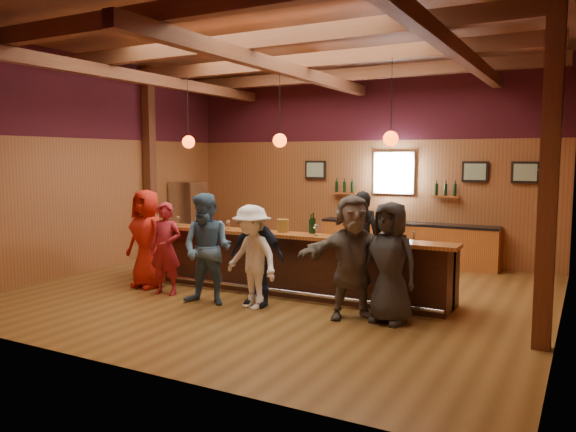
{
  "coord_description": "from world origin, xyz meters",
  "views": [
    {
      "loc": [
        4.81,
        -8.58,
        2.41
      ],
      "look_at": [
        0.0,
        0.3,
        1.35
      ],
      "focal_mm": 35.0,
      "sensor_mm": 36.0,
      "label": 1
    }
  ],
  "objects": [
    {
      "name": "glass_g",
      "position": [
        1.62,
        -0.19,
        1.22
      ],
      "size": [
        0.07,
        0.07,
        0.16
      ],
      "color": "silver",
      "rests_on": "bar_counter"
    },
    {
      "name": "framed_pictures",
      "position": [
        1.67,
        3.94,
        2.1
      ],
      "size": [
        5.35,
        0.05,
        0.45
      ],
      "color": "black",
      "rests_on": "room"
    },
    {
      "name": "customer_dark",
      "position": [
        2.29,
        -0.83,
        0.89
      ],
      "size": [
        0.96,
        0.71,
        1.78
      ],
      "primitive_type": "imported",
      "rotation": [
        0.0,
        0.0,
        -0.18
      ],
      "color": "#292A2C",
      "rests_on": "ground"
    },
    {
      "name": "customer_denim",
      "position": [
        -0.66,
        -1.25,
        0.92
      ],
      "size": [
        0.98,
        0.81,
        1.83
      ],
      "primitive_type": "imported",
      "rotation": [
        0.0,
        0.0,
        0.14
      ],
      "color": "#426385",
      "rests_on": "ground"
    },
    {
      "name": "customer_brown",
      "position": [
        1.73,
        -0.86,
        0.93
      ],
      "size": [
        1.72,
        1.46,
        1.86
      ],
      "primitive_type": "imported",
      "rotation": [
        0.0,
        0.0,
        0.63
      ],
      "color": "#645A50",
      "rests_on": "ground"
    },
    {
      "name": "glass_f",
      "position": [
        0.82,
        -0.23,
        1.25
      ],
      "size": [
        0.09,
        0.09,
        0.19
      ],
      "color": "silver",
      "rests_on": "bar_counter"
    },
    {
      "name": "ice_bucket",
      "position": [
        0.11,
        -0.1,
        1.22
      ],
      "size": [
        0.21,
        0.21,
        0.22
      ],
      "primitive_type": "cylinder",
      "color": "brown",
      "rests_on": "bar_counter"
    },
    {
      "name": "glass_e",
      "position": [
        -0.57,
        -0.1,
        1.23
      ],
      "size": [
        0.07,
        0.07,
        0.16
      ],
      "color": "silver",
      "rests_on": "bar_counter"
    },
    {
      "name": "room",
      "position": [
        0.0,
        0.06,
        3.21
      ],
      "size": [
        9.04,
        9.0,
        4.52
      ],
      "color": "brown",
      "rests_on": "ground"
    },
    {
      "name": "bottle_a",
      "position": [
        0.62,
        -0.02,
        1.24
      ],
      "size": [
        0.07,
        0.07,
        0.33
      ],
      "color": "black",
      "rests_on": "bar_counter"
    },
    {
      "name": "glass_a",
      "position": [
        -2.67,
        -0.23,
        1.25
      ],
      "size": [
        0.09,
        0.09,
        0.2
      ],
      "color": "silver",
      "rests_on": "bar_counter"
    },
    {
      "name": "glass_b",
      "position": [
        -2.11,
        -0.21,
        1.24
      ],
      "size": [
        0.08,
        0.08,
        0.18
      ],
      "color": "silver",
      "rests_on": "bar_counter"
    },
    {
      "name": "glass_d",
      "position": [
        -0.97,
        -0.19,
        1.23
      ],
      "size": [
        0.07,
        0.07,
        0.17
      ],
      "color": "silver",
      "rests_on": "bar_counter"
    },
    {
      "name": "customer_orange",
      "position": [
        -2.38,
        -0.8,
        0.91
      ],
      "size": [
        0.96,
        0.7,
        1.82
      ],
      "primitive_type": "imported",
      "rotation": [
        0.0,
        0.0,
        -0.15
      ],
      "color": "red",
      "rests_on": "ground"
    },
    {
      "name": "bottle_b",
      "position": [
        0.66,
        -0.02,
        1.25
      ],
      "size": [
        0.08,
        0.08,
        0.36
      ],
      "color": "black",
      "rests_on": "bar_counter"
    },
    {
      "name": "customer_navy",
      "position": [
        0.09,
        -0.94,
        0.82
      ],
      "size": [
        0.97,
        0.43,
        1.64
      ],
      "primitive_type": "imported",
      "rotation": [
        0.0,
        0.0,
        0.03
      ],
      "color": "#1B2337",
      "rests_on": "ground"
    },
    {
      "name": "back_bar_cabinet",
      "position": [
        1.2,
        3.72,
        0.48
      ],
      "size": [
        4.0,
        0.52,
        0.95
      ],
      "color": "#93471A",
      "rests_on": "ground"
    },
    {
      "name": "customer_white",
      "position": [
        0.11,
        -1.11,
        0.83
      ],
      "size": [
        1.21,
        0.9,
        1.66
      ],
      "primitive_type": "imported",
      "rotation": [
        0.0,
        0.0,
        -0.3
      ],
      "color": "white",
      "rests_on": "ground"
    },
    {
      "name": "wine_shelves",
      "position": [
        0.8,
        3.88,
        1.62
      ],
      "size": [
        3.0,
        0.18,
        0.3
      ],
      "color": "#93471A",
      "rests_on": "room"
    },
    {
      "name": "glass_h",
      "position": [
        2.06,
        -0.23,
        1.23
      ],
      "size": [
        0.07,
        0.07,
        0.17
      ],
      "color": "silver",
      "rests_on": "bar_counter"
    },
    {
      "name": "customer_redvest",
      "position": [
        -1.72,
        -1.05,
        0.82
      ],
      "size": [
        0.66,
        0.49,
        1.63
      ],
      "primitive_type": "imported",
      "rotation": [
        0.0,
        0.0,
        0.19
      ],
      "color": "maroon",
      "rests_on": "ground"
    },
    {
      "name": "bar_counter",
      "position": [
        0.02,
        0.15,
        0.52
      ],
      "size": [
        6.3,
        1.07,
        1.11
      ],
      "color": "black",
      "rests_on": "ground"
    },
    {
      "name": "stainless_fridge",
      "position": [
        -4.1,
        2.6,
        0.9
      ],
      "size": [
        0.7,
        0.7,
        1.8
      ],
      "primitive_type": "cube",
      "color": "silver",
      "rests_on": "ground"
    },
    {
      "name": "window",
      "position": [
        0.8,
        3.95,
        2.05
      ],
      "size": [
        0.95,
        0.09,
        0.95
      ],
      "color": "silver",
      "rests_on": "room"
    },
    {
      "name": "bartender",
      "position": [
        1.06,
        1.28,
        0.89
      ],
      "size": [
        0.7,
        0.5,
        1.79
      ],
      "primitive_type": "imported",
      "rotation": [
        0.0,
        0.0,
        3.26
      ],
      "color": "black",
      "rests_on": "ground"
    },
    {
      "name": "pendant_lights",
      "position": [
        0.0,
        0.0,
        2.71
      ],
      "size": [
        4.24,
        0.24,
        1.37
      ],
      "color": "black",
      "rests_on": "room"
    },
    {
      "name": "glass_c",
      "position": [
        -1.69,
        -0.2,
        1.23
      ],
      "size": [
        0.08,
        0.08,
        0.17
      ],
      "color": "silver",
      "rests_on": "bar_counter"
    }
  ]
}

